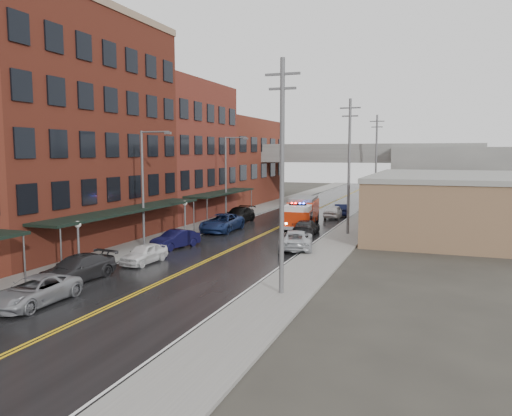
% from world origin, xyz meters
% --- Properties ---
extents(road, '(11.00, 160.00, 0.02)m').
position_xyz_m(road, '(0.00, 30.00, 0.01)').
color(road, black).
rests_on(road, ground).
extents(sidewalk_left, '(3.00, 160.00, 0.15)m').
position_xyz_m(sidewalk_left, '(-7.30, 30.00, 0.07)').
color(sidewalk_left, slate).
rests_on(sidewalk_left, ground).
extents(sidewalk_right, '(3.00, 160.00, 0.15)m').
position_xyz_m(sidewalk_right, '(7.30, 30.00, 0.07)').
color(sidewalk_right, slate).
rests_on(sidewalk_right, ground).
extents(curb_left, '(0.30, 160.00, 0.15)m').
position_xyz_m(curb_left, '(-5.65, 30.00, 0.07)').
color(curb_left, gray).
rests_on(curb_left, ground).
extents(curb_right, '(0.30, 160.00, 0.15)m').
position_xyz_m(curb_right, '(5.65, 30.00, 0.07)').
color(curb_right, gray).
rests_on(curb_right, ground).
extents(brick_building_b, '(9.00, 20.00, 18.00)m').
position_xyz_m(brick_building_b, '(-13.30, 23.00, 9.00)').
color(brick_building_b, '#4E2114').
rests_on(brick_building_b, ground).
extents(brick_building_c, '(9.00, 15.00, 15.00)m').
position_xyz_m(brick_building_c, '(-13.30, 40.50, 7.50)').
color(brick_building_c, maroon).
rests_on(brick_building_c, ground).
extents(brick_building_far, '(9.00, 20.00, 12.00)m').
position_xyz_m(brick_building_far, '(-13.30, 58.00, 6.00)').
color(brick_building_far, maroon).
rests_on(brick_building_far, ground).
extents(tan_building, '(14.00, 22.00, 5.00)m').
position_xyz_m(tan_building, '(16.00, 40.00, 2.50)').
color(tan_building, '#8A694A').
rests_on(tan_building, ground).
extents(right_far_block, '(18.00, 30.00, 8.00)m').
position_xyz_m(right_far_block, '(18.00, 70.00, 4.00)').
color(right_far_block, slate).
rests_on(right_far_block, ground).
extents(awning_1, '(2.60, 18.00, 3.09)m').
position_xyz_m(awning_1, '(-7.49, 23.00, 2.99)').
color(awning_1, black).
rests_on(awning_1, ground).
extents(awning_2, '(2.60, 13.00, 3.09)m').
position_xyz_m(awning_2, '(-7.49, 40.50, 2.99)').
color(awning_2, black).
rests_on(awning_2, ground).
extents(globe_lamp_1, '(0.44, 0.44, 3.12)m').
position_xyz_m(globe_lamp_1, '(-6.40, 16.00, 2.31)').
color(globe_lamp_1, '#59595B').
rests_on(globe_lamp_1, ground).
extents(globe_lamp_2, '(0.44, 0.44, 3.12)m').
position_xyz_m(globe_lamp_2, '(-6.40, 30.00, 2.31)').
color(globe_lamp_2, '#59595B').
rests_on(globe_lamp_2, ground).
extents(street_lamp_1, '(2.64, 0.22, 9.00)m').
position_xyz_m(street_lamp_1, '(-6.55, 24.00, 5.19)').
color(street_lamp_1, '#59595B').
rests_on(street_lamp_1, ground).
extents(street_lamp_2, '(2.64, 0.22, 9.00)m').
position_xyz_m(street_lamp_2, '(-6.55, 40.00, 5.19)').
color(street_lamp_2, '#59595B').
rests_on(street_lamp_2, ground).
extents(utility_pole_0, '(1.80, 0.24, 12.00)m').
position_xyz_m(utility_pole_0, '(7.20, 15.00, 6.31)').
color(utility_pole_0, '#59595B').
rests_on(utility_pole_0, ground).
extents(utility_pole_1, '(1.80, 0.24, 12.00)m').
position_xyz_m(utility_pole_1, '(7.20, 35.00, 6.31)').
color(utility_pole_1, '#59595B').
rests_on(utility_pole_1, ground).
extents(utility_pole_2, '(1.80, 0.24, 12.00)m').
position_xyz_m(utility_pole_2, '(7.20, 55.00, 6.31)').
color(utility_pole_2, '#59595B').
rests_on(utility_pole_2, ground).
extents(overpass, '(40.00, 10.00, 7.50)m').
position_xyz_m(overpass, '(0.00, 62.00, 5.99)').
color(overpass, slate).
rests_on(overpass, ground).
extents(fire_truck, '(3.91, 8.19, 2.90)m').
position_xyz_m(fire_truck, '(2.20, 37.89, 1.57)').
color(fire_truck, '#B32408').
rests_on(fire_truck, ground).
extents(parked_car_left_2, '(2.31, 4.90, 1.35)m').
position_xyz_m(parked_car_left_2, '(-3.60, 9.41, 0.68)').
color(parked_car_left_2, gray).
rests_on(parked_car_left_2, ground).
extents(parked_car_left_3, '(2.62, 5.25, 1.46)m').
position_xyz_m(parked_car_left_3, '(-4.69, 13.76, 0.73)').
color(parked_car_left_3, '#29292B').
rests_on(parked_car_left_3, ground).
extents(parked_car_left_4, '(1.74, 3.97, 1.33)m').
position_xyz_m(parked_car_left_4, '(-3.60, 19.05, 0.66)').
color(parked_car_left_4, white).
rests_on(parked_car_left_4, ground).
extents(parked_car_left_5, '(2.57, 4.47, 1.39)m').
position_xyz_m(parked_car_left_5, '(-4.27, 24.45, 0.70)').
color(parked_car_left_5, black).
rests_on(parked_car_left_5, ground).
extents(parked_car_left_6, '(2.82, 5.90, 1.62)m').
position_xyz_m(parked_car_left_6, '(-4.26, 33.20, 0.81)').
color(parked_car_left_6, navy).
rests_on(parked_car_left_6, ground).
extents(parked_car_left_7, '(2.28, 5.52, 1.60)m').
position_xyz_m(parked_car_left_7, '(-5.00, 39.20, 0.80)').
color(parked_car_left_7, black).
rests_on(parked_car_left_7, ground).
extents(parked_car_right_0, '(3.63, 5.76, 1.48)m').
position_xyz_m(parked_car_right_0, '(4.59, 27.18, 0.74)').
color(parked_car_right_0, '#B4B8BD').
rests_on(parked_car_right_0, ground).
extents(parked_car_right_1, '(2.06, 4.66, 1.33)m').
position_xyz_m(parked_car_right_1, '(3.60, 34.20, 0.66)').
color(parked_car_right_1, black).
rests_on(parked_car_right_1, ground).
extents(parked_car_right_2, '(1.94, 4.40, 1.47)m').
position_xyz_m(parked_car_right_2, '(3.77, 46.20, 0.74)').
color(parked_car_right_2, white).
rests_on(parked_car_right_2, ground).
extents(parked_car_right_3, '(2.35, 4.42, 1.39)m').
position_xyz_m(parked_car_right_3, '(4.05, 48.68, 0.69)').
color(parked_car_right_3, black).
rests_on(parked_car_right_3, ground).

